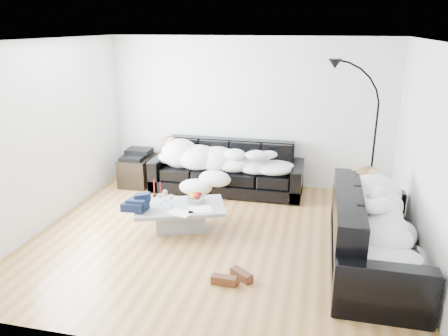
% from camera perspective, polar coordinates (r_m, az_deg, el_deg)
% --- Properties ---
extents(ground, '(5.00, 5.00, 0.00)m').
position_cam_1_polar(ground, '(6.08, -0.64, -8.96)').
color(ground, '#95622C').
rests_on(ground, ground).
extents(wall_back, '(5.00, 0.02, 2.60)m').
position_cam_1_polar(wall_back, '(7.75, 3.25, 7.23)').
color(wall_back, silver).
rests_on(wall_back, ground).
extents(wall_left, '(0.02, 4.50, 2.60)m').
position_cam_1_polar(wall_left, '(6.63, -22.24, 4.01)').
color(wall_left, silver).
rests_on(wall_left, ground).
extents(wall_right, '(0.02, 4.50, 2.60)m').
position_cam_1_polar(wall_right, '(5.59, 25.08, 1.16)').
color(wall_right, silver).
rests_on(wall_right, ground).
extents(ceiling, '(5.00, 5.00, 0.00)m').
position_cam_1_polar(ceiling, '(5.41, -0.74, 16.36)').
color(ceiling, white).
rests_on(ceiling, ground).
extents(sofa_back, '(2.60, 0.90, 0.85)m').
position_cam_1_polar(sofa_back, '(7.54, 0.36, 0.07)').
color(sofa_back, black).
rests_on(sofa_back, ground).
extents(sofa_right, '(0.97, 2.26, 0.91)m').
position_cam_1_polar(sofa_right, '(5.48, 19.15, -7.88)').
color(sofa_right, black).
rests_on(sofa_right, ground).
extents(sleeper_back, '(2.20, 0.76, 0.44)m').
position_cam_1_polar(sleeper_back, '(7.43, 0.28, 1.53)').
color(sleeper_back, white).
rests_on(sleeper_back, sofa_back).
extents(sleeper_right, '(0.82, 1.94, 0.47)m').
position_cam_1_polar(sleeper_right, '(5.40, 19.37, -5.97)').
color(sleeper_right, white).
rests_on(sleeper_right, sofa_right).
extents(teal_cushion, '(0.42, 0.38, 0.20)m').
position_cam_1_polar(teal_cushion, '(6.02, 18.22, -2.71)').
color(teal_cushion, '#0E5164').
rests_on(teal_cushion, sofa_right).
extents(coffee_table, '(1.40, 1.09, 0.36)m').
position_cam_1_polar(coffee_table, '(6.25, -5.72, -6.41)').
color(coffee_table, '#939699').
rests_on(coffee_table, ground).
extents(fruit_bowl, '(0.30, 0.30, 0.15)m').
position_cam_1_polar(fruit_bowl, '(6.26, -3.71, -3.78)').
color(fruit_bowl, white).
rests_on(fruit_bowl, coffee_table).
extents(wine_glass_a, '(0.08, 0.08, 0.17)m').
position_cam_1_polar(wine_glass_a, '(6.32, -7.71, -3.57)').
color(wine_glass_a, white).
rests_on(wine_glass_a, coffee_table).
extents(wine_glass_b, '(0.08, 0.08, 0.16)m').
position_cam_1_polar(wine_glass_b, '(6.25, -8.33, -3.95)').
color(wine_glass_b, white).
rests_on(wine_glass_b, coffee_table).
extents(wine_glass_c, '(0.09, 0.09, 0.18)m').
position_cam_1_polar(wine_glass_c, '(6.13, -6.92, -4.24)').
color(wine_glass_c, white).
rests_on(wine_glass_c, coffee_table).
extents(candle_left, '(0.05, 0.05, 0.26)m').
position_cam_1_polar(candle_left, '(6.50, -9.10, -2.63)').
color(candle_left, maroon).
rests_on(candle_left, coffee_table).
extents(candle_right, '(0.04, 0.04, 0.21)m').
position_cam_1_polar(candle_right, '(6.49, -8.29, -2.81)').
color(candle_right, maroon).
rests_on(candle_right, coffee_table).
extents(newspaper_a, '(0.39, 0.34, 0.01)m').
position_cam_1_polar(newspaper_a, '(6.02, -3.16, -5.40)').
color(newspaper_a, silver).
rests_on(newspaper_a, coffee_table).
extents(newspaper_b, '(0.36, 0.30, 0.01)m').
position_cam_1_polar(newspaper_b, '(5.94, -5.70, -5.79)').
color(newspaper_b, silver).
rests_on(newspaper_b, coffee_table).
extents(navy_jacket, '(0.41, 0.37, 0.17)m').
position_cam_1_polar(navy_jacket, '(6.08, -11.11, -3.86)').
color(navy_jacket, black).
rests_on(navy_jacket, coffee_table).
extents(shoes, '(0.56, 0.46, 0.11)m').
position_cam_1_polar(shoes, '(5.09, 1.08, -14.09)').
color(shoes, '#472311').
rests_on(shoes, ground).
extents(av_cabinet, '(0.51, 0.74, 0.50)m').
position_cam_1_polar(av_cabinet, '(8.09, -11.17, -0.31)').
color(av_cabinet, black).
rests_on(av_cabinet, ground).
extents(stereo, '(0.44, 0.35, 0.13)m').
position_cam_1_polar(stereo, '(7.99, -11.31, 1.85)').
color(stereo, black).
rests_on(stereo, av_cabinet).
extents(floor_lamp, '(0.79, 0.52, 2.01)m').
position_cam_1_polar(floor_lamp, '(7.25, 19.03, 3.10)').
color(floor_lamp, black).
rests_on(floor_lamp, ground).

